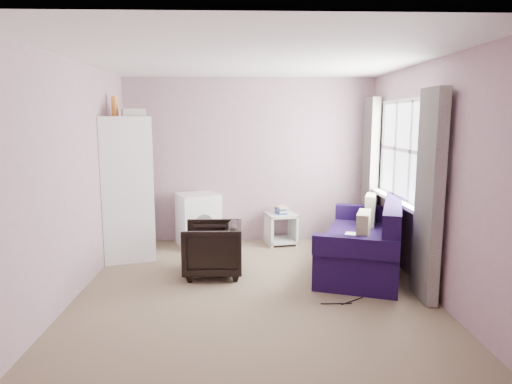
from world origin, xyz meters
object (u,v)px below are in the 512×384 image
fridge (126,187)px  sofa (367,244)px  armchair (212,246)px  washing_machine (198,219)px  side_table (281,226)px

fridge → sofa: fridge is taller
armchair → washing_machine: size_ratio=0.90×
fridge → sofa: 3.26m
sofa → armchair: bearing=-156.5°
washing_machine → sofa: 2.51m
armchair → sofa: sofa is taller
armchair → sofa: 1.94m
sofa → side_table: bearing=148.4°
armchair → fridge: fridge is taller
armchair → fridge: (-1.20, 0.76, 0.62)m
fridge → washing_machine: fridge is taller
side_table → armchair: bearing=-125.2°
washing_machine → side_table: 1.25m
side_table → sofa: sofa is taller
armchair → side_table: (0.95, 1.35, -0.08)m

